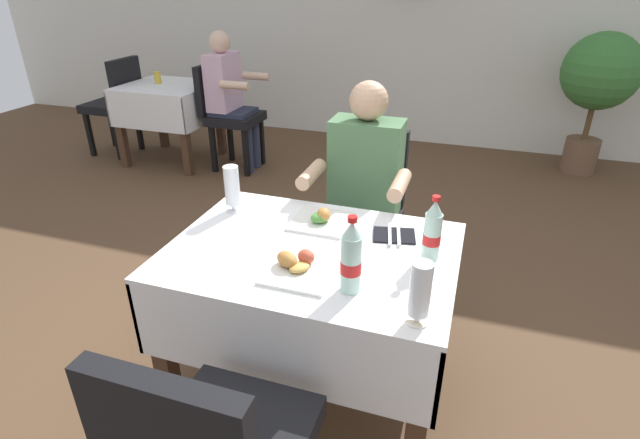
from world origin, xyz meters
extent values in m
plane|color=brown|center=(0.00, 0.00, 0.00)|extent=(11.00, 11.00, 0.00)
cube|color=silver|center=(0.00, 3.82, 1.39)|extent=(11.00, 0.12, 2.79)
cube|color=white|center=(0.12, -0.09, 0.74)|extent=(1.12, 0.82, 0.02)
cube|color=white|center=(0.12, -0.50, 0.57)|extent=(1.12, 0.02, 0.32)
cube|color=white|center=(0.12, 0.31, 0.57)|extent=(1.12, 0.02, 0.32)
cube|color=white|center=(-0.43, -0.09, 0.57)|extent=(0.02, 0.82, 0.32)
cube|color=white|center=(0.68, -0.09, 0.57)|extent=(0.02, 0.82, 0.32)
cube|color=#472D1E|center=(-0.37, -0.44, 0.37)|extent=(0.07, 0.07, 0.73)
cube|color=#472D1E|center=(0.62, -0.44, 0.37)|extent=(0.07, 0.07, 0.73)
cube|color=#472D1E|center=(-0.37, 0.26, 0.37)|extent=(0.07, 0.07, 0.73)
cube|color=#472D1E|center=(0.62, 0.26, 0.37)|extent=(0.07, 0.07, 0.73)
cube|color=black|center=(0.12, 0.62, 0.49)|extent=(0.44, 0.44, 0.08)
cube|color=black|center=(0.12, 0.87, 0.75)|extent=(0.42, 0.06, 0.44)
cube|color=black|center=(-0.05, 0.45, 0.23)|extent=(0.04, 0.04, 0.45)
cube|color=black|center=(0.29, 0.45, 0.23)|extent=(0.04, 0.04, 0.45)
cube|color=black|center=(-0.05, 0.79, 0.23)|extent=(0.04, 0.04, 0.45)
cube|color=black|center=(0.29, 0.79, 0.23)|extent=(0.04, 0.04, 0.45)
cylinder|color=#282D42|center=(0.07, 0.42, 0.23)|extent=(0.10, 0.10, 0.45)
cylinder|color=#282D42|center=(0.23, 0.42, 0.23)|extent=(0.10, 0.10, 0.45)
cube|color=#282D42|center=(0.15, 0.58, 0.51)|extent=(0.34, 0.36, 0.12)
cube|color=#4C754C|center=(0.15, 0.66, 0.82)|extent=(0.36, 0.20, 0.50)
sphere|color=tan|center=(0.15, 0.66, 1.17)|extent=(0.19, 0.19, 0.19)
cylinder|color=tan|center=(-0.06, 0.43, 0.85)|extent=(0.07, 0.26, 0.07)
cylinder|color=tan|center=(0.37, 0.43, 0.85)|extent=(0.07, 0.26, 0.07)
cube|color=white|center=(0.14, -0.27, 0.76)|extent=(0.24, 0.24, 0.01)
ellipsoid|color=gold|center=(0.14, -0.27, 0.78)|extent=(0.09, 0.10, 0.03)
ellipsoid|color=#B77A38|center=(0.09, -0.25, 0.79)|extent=(0.11, 0.10, 0.05)
ellipsoid|color=#C14C33|center=(0.15, -0.21, 0.79)|extent=(0.09, 0.08, 0.05)
cube|color=white|center=(0.09, 0.13, 0.76)|extent=(0.24, 0.24, 0.01)
ellipsoid|color=#4C8E38|center=(0.09, 0.12, 0.78)|extent=(0.11, 0.12, 0.04)
ellipsoid|color=#B77A38|center=(0.10, 0.13, 0.79)|extent=(0.08, 0.09, 0.06)
cylinder|color=white|center=(0.58, -0.41, 0.76)|extent=(0.07, 0.07, 0.01)
cylinder|color=white|center=(0.58, -0.41, 0.77)|extent=(0.02, 0.02, 0.03)
cylinder|color=white|center=(0.58, -0.41, 0.88)|extent=(0.07, 0.07, 0.18)
cylinder|color=#C68928|center=(0.58, -0.41, 0.83)|extent=(0.06, 0.06, 0.08)
cylinder|color=white|center=(-0.32, 0.12, 0.76)|extent=(0.07, 0.07, 0.01)
cylinder|color=white|center=(-0.32, 0.12, 0.77)|extent=(0.02, 0.02, 0.03)
cylinder|color=white|center=(-0.32, 0.12, 0.88)|extent=(0.07, 0.07, 0.18)
cylinder|color=gold|center=(-0.32, 0.12, 0.83)|extent=(0.06, 0.06, 0.08)
cylinder|color=silver|center=(0.34, -0.31, 0.86)|extent=(0.07, 0.07, 0.21)
cylinder|color=red|center=(0.34, -0.31, 0.85)|extent=(0.07, 0.07, 0.05)
cone|color=silver|center=(0.34, -0.31, 0.99)|extent=(0.06, 0.06, 0.05)
cylinder|color=red|center=(0.34, -0.31, 1.02)|extent=(0.03, 0.03, 0.02)
cylinder|color=silver|center=(0.57, -0.02, 0.84)|extent=(0.06, 0.06, 0.18)
cylinder|color=red|center=(0.57, -0.02, 0.84)|extent=(0.07, 0.07, 0.04)
cone|color=silver|center=(0.57, -0.02, 0.96)|extent=(0.06, 0.06, 0.05)
cylinder|color=red|center=(0.57, -0.02, 1.00)|extent=(0.03, 0.03, 0.02)
cube|color=black|center=(0.41, 0.11, 0.76)|extent=(0.19, 0.16, 0.01)
cube|color=silver|center=(0.39, 0.11, 0.76)|extent=(0.05, 0.19, 0.01)
cube|color=silver|center=(0.43, 0.11, 0.76)|extent=(0.05, 0.19, 0.01)
cube|color=white|center=(-2.21, 2.37, 0.74)|extent=(0.83, 0.76, 0.02)
cube|color=white|center=(-2.21, 2.00, 0.57)|extent=(0.83, 0.02, 0.32)
cube|color=white|center=(-2.21, 2.75, 0.57)|extent=(0.83, 0.02, 0.32)
cube|color=white|center=(-2.61, 2.37, 0.57)|extent=(0.02, 0.76, 0.32)
cube|color=white|center=(-1.80, 2.37, 0.57)|extent=(0.02, 0.76, 0.32)
cube|color=#472D1E|center=(-2.56, 2.05, 0.37)|extent=(0.07, 0.07, 0.73)
cube|color=#472D1E|center=(-1.86, 2.05, 0.37)|extent=(0.07, 0.07, 0.73)
cube|color=#472D1E|center=(-2.56, 2.69, 0.37)|extent=(0.07, 0.07, 0.73)
cube|color=#472D1E|center=(-1.86, 2.69, 0.37)|extent=(0.07, 0.07, 0.73)
cube|color=black|center=(-2.92, 2.37, 0.49)|extent=(0.44, 0.44, 0.08)
cube|color=black|center=(-2.67, 2.37, 0.75)|extent=(0.06, 0.42, 0.44)
cube|color=black|center=(-3.09, 2.54, 0.23)|extent=(0.04, 0.04, 0.45)
cube|color=black|center=(-3.09, 2.20, 0.23)|extent=(0.04, 0.04, 0.45)
cube|color=black|center=(-2.75, 2.54, 0.23)|extent=(0.04, 0.04, 0.45)
cube|color=black|center=(-2.75, 2.20, 0.23)|extent=(0.04, 0.04, 0.45)
cube|color=black|center=(-1.50, 2.37, 0.49)|extent=(0.44, 0.44, 0.08)
cube|color=black|center=(-1.75, 2.37, 0.75)|extent=(0.06, 0.42, 0.44)
cube|color=black|center=(-1.33, 2.20, 0.23)|extent=(0.04, 0.04, 0.45)
cube|color=black|center=(-1.33, 2.54, 0.23)|extent=(0.04, 0.04, 0.45)
cube|color=black|center=(-1.67, 2.20, 0.23)|extent=(0.04, 0.04, 0.45)
cube|color=black|center=(-1.67, 2.54, 0.23)|extent=(0.04, 0.04, 0.45)
cylinder|color=#282D42|center=(-1.35, 2.29, 0.23)|extent=(0.10, 0.10, 0.45)
cylinder|color=#282D42|center=(-1.35, 2.45, 0.23)|extent=(0.10, 0.10, 0.45)
cube|color=#282D42|center=(-1.52, 2.37, 0.51)|extent=(0.36, 0.34, 0.12)
cube|color=silver|center=(-1.60, 2.37, 0.82)|extent=(0.20, 0.36, 0.50)
sphere|color=beige|center=(-1.60, 2.37, 1.17)|extent=(0.19, 0.19, 0.19)
cylinder|color=beige|center=(-1.37, 2.16, 0.85)|extent=(0.26, 0.07, 0.07)
cylinder|color=beige|center=(-1.37, 2.59, 0.85)|extent=(0.26, 0.07, 0.07)
cylinder|color=gold|center=(-2.32, 2.40, 0.81)|extent=(0.06, 0.06, 0.11)
cylinder|color=brown|center=(1.62, 3.31, 0.16)|extent=(0.30, 0.30, 0.32)
cylinder|color=brown|center=(1.62, 3.31, 0.49)|extent=(0.05, 0.05, 0.35)
sphere|color=#387533|center=(1.62, 3.31, 0.94)|extent=(0.67, 0.67, 0.67)
camera|label=1|loc=(0.68, -1.65, 1.73)|focal=27.53mm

